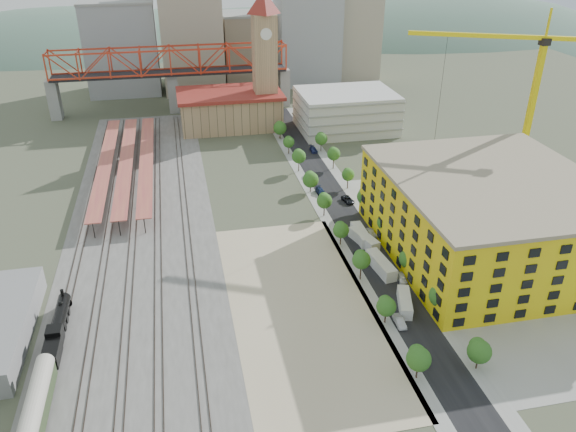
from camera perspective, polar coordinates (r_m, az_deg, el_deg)
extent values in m
plane|color=#474C38|center=(140.36, 0.06, -1.32)|extent=(400.00, 400.00, 0.00)
cube|color=#605E59|center=(153.92, -14.55, 0.51)|extent=(36.00, 165.00, 0.06)
cube|color=tan|center=(113.76, 1.35, -9.08)|extent=(28.00, 67.00, 0.06)
cube|color=black|center=(156.79, 4.67, 1.89)|extent=(12.00, 170.00, 0.06)
cube|color=gray|center=(155.44, 2.72, 1.71)|extent=(3.00, 170.00, 0.04)
cube|color=gray|center=(158.32, 6.58, 2.05)|extent=(3.00, 170.00, 0.04)
cube|color=gray|center=(139.93, 20.21, -3.30)|extent=(50.00, 90.00, 0.06)
cube|color=#382B23|center=(155.61, -19.94, 0.03)|extent=(0.12, 160.00, 0.18)
cube|color=#382B23|center=(155.38, -19.42, 0.08)|extent=(0.12, 160.00, 0.18)
cube|color=#382B23|center=(154.73, -17.76, 0.24)|extent=(0.12, 160.00, 0.18)
cube|color=#382B23|center=(154.56, -17.24, 0.29)|extent=(0.12, 160.00, 0.18)
cube|color=#382B23|center=(154.09, -15.56, 0.45)|extent=(0.12, 160.00, 0.18)
cube|color=#382B23|center=(153.97, -15.03, 0.50)|extent=(0.12, 160.00, 0.18)
cube|color=#382B23|center=(153.67, -13.34, 0.67)|extent=(0.12, 160.00, 0.18)
cube|color=#382B23|center=(153.61, -12.81, 0.72)|extent=(0.12, 160.00, 0.18)
cube|color=#382B23|center=(153.49, -10.74, 0.91)|extent=(0.12, 160.00, 0.18)
cube|color=#382B23|center=(153.49, -10.21, 0.96)|extent=(0.12, 160.00, 0.18)
cube|color=#C16B4A|center=(178.46, -18.04, 5.27)|extent=(4.00, 80.00, 0.25)
cylinder|color=black|center=(179.19, -17.95, 4.68)|extent=(0.24, 0.24, 4.00)
cube|color=#C16B4A|center=(177.82, -16.13, 5.47)|extent=(4.00, 80.00, 0.25)
cylinder|color=black|center=(178.56, -16.04, 4.88)|extent=(0.24, 0.24, 4.00)
cube|color=#C16B4A|center=(177.39, -14.20, 5.67)|extent=(4.00, 80.00, 0.25)
cylinder|color=black|center=(178.12, -14.12, 5.07)|extent=(0.24, 0.24, 4.00)
cube|color=tan|center=(212.37, -5.90, 10.59)|extent=(36.00, 22.00, 12.00)
cube|color=maroon|center=(210.56, -5.99, 12.28)|extent=(38.00, 24.00, 1.20)
cube|color=tan|center=(208.43, -2.36, 14.37)|extent=(8.00, 8.00, 40.00)
cylinder|color=white|center=(201.65, -2.24, 17.98)|extent=(4.00, 0.30, 4.00)
cube|color=silver|center=(208.82, 5.91, 10.58)|extent=(34.00, 26.00, 14.00)
cube|color=gray|center=(237.38, -22.65, 10.85)|extent=(4.00, 6.00, 15.00)
cube|color=gray|center=(237.43, -0.41, 12.95)|extent=(4.00, 6.00, 15.00)
cube|color=gray|center=(233.10, -11.57, 12.12)|extent=(4.00, 6.00, 15.00)
cube|color=black|center=(231.15, -11.76, 14.03)|extent=(90.00, 9.00, 1.00)
cube|color=gold|center=(134.26, 19.73, -0.17)|extent=(44.00, 50.00, 18.00)
cube|color=gray|center=(130.38, 20.39, 3.48)|extent=(44.60, 50.60, 0.80)
cube|color=#9EA0A3|center=(265.41, -16.49, 16.01)|extent=(30.00, 25.00, 38.00)
cube|color=#B2A58C|center=(258.72, -9.84, 18.00)|extent=(26.00, 22.00, 52.00)
cube|color=gray|center=(277.74, -4.02, 16.66)|extent=(24.00, 24.00, 30.00)
cube|color=#9EA0A3|center=(270.31, 1.99, 19.63)|extent=(28.00, 22.00, 60.00)
cube|color=#B2A58C|center=(282.80, 6.69, 18.19)|extent=(22.00, 20.00, 44.00)
cube|color=brown|center=(286.38, -7.20, 16.45)|extent=(20.00, 20.00, 26.00)
ellipsoid|color=#4C6B59|center=(407.45, -18.91, 6.72)|extent=(396.00, 216.00, 180.00)
ellipsoid|color=#4C6B59|center=(417.56, -1.88, 5.20)|extent=(484.00, 264.00, 220.00)
ellipsoid|color=#4C6B59|center=(444.77, 13.67, 8.88)|extent=(418.00, 228.00, 190.00)
cylinder|color=black|center=(115.94, -22.13, -9.30)|extent=(2.39, 11.45, 2.39)
cube|color=black|center=(110.97, -22.60, -11.12)|extent=(2.67, 2.86, 3.05)
cylinder|color=black|center=(118.82, -21.96, -7.27)|extent=(0.67, 0.67, 1.53)
sphere|color=black|center=(116.77, -22.11, -8.26)|extent=(0.95, 0.95, 0.95)
cone|color=black|center=(121.94, -21.59, -8.03)|extent=(2.48, 1.53, 2.48)
cube|color=black|center=(108.03, -22.88, -12.76)|extent=(2.67, 5.72, 2.67)
cube|color=#273B20|center=(98.68, -24.06, -17.23)|extent=(2.77, 17.17, 3.05)
cylinder|color=#ADA899|center=(97.60, -24.25, -16.55)|extent=(2.96, 17.17, 2.96)
cube|color=yellow|center=(166.88, 23.22, 8.79)|extent=(1.43, 1.43, 40.35)
cube|color=black|center=(162.06, 24.64, 15.80)|extent=(2.24, 2.24, 1.79)
cube|color=yellow|center=(159.52, 18.50, 17.02)|extent=(31.45, 15.12, 1.08)
cube|color=yellow|center=(163.04, 26.61, 15.80)|extent=(10.24, 5.44, 1.08)
cube|color=yellow|center=(161.38, 24.96, 17.34)|extent=(0.45, 0.45, 7.17)
cube|color=silver|center=(114.97, 11.76, -8.59)|extent=(4.73, 9.08, 2.40)
cube|color=silver|center=(125.12, 9.42, -4.94)|extent=(3.91, 10.55, 2.82)
cube|color=silver|center=(134.42, 7.72, -2.37)|extent=(5.05, 9.96, 2.64)
cube|color=silver|center=(136.26, 7.42, -1.91)|extent=(2.50, 9.45, 2.59)
imported|color=silver|center=(103.67, 13.39, -13.83)|extent=(2.16, 4.28, 1.40)
imported|color=#A6A6AB|center=(110.64, 11.26, -10.48)|extent=(1.70, 4.49, 1.46)
imported|color=black|center=(128.29, 7.41, -4.23)|extent=(3.05, 5.65, 1.50)
imported|color=navy|center=(158.39, 3.33, 2.50)|extent=(2.43, 5.22, 1.48)
imported|color=white|center=(122.81, 11.50, -6.23)|extent=(2.20, 4.36, 1.42)
imported|color=#97979C|center=(138.64, 8.39, -1.72)|extent=(2.04, 4.31, 1.36)
imported|color=black|center=(154.32, 6.10, 1.64)|extent=(2.97, 5.19, 1.36)
imported|color=navy|center=(188.39, 2.61, 6.74)|extent=(2.10, 4.97, 1.43)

